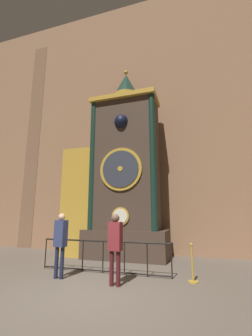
{
  "coord_description": "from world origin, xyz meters",
  "views": [
    {
      "loc": [
        2.5,
        -4.9,
        1.77
      ],
      "look_at": [
        -0.44,
        4.35,
        3.77
      ],
      "focal_mm": 24.0,
      "sensor_mm": 36.0,
      "label": 1
    }
  ],
  "objects_px": {
    "visitor_far": "(115,241)",
    "visitor_near": "(61,239)",
    "stanchion_post": "(193,270)",
    "clock_tower": "(117,176)"
  },
  "relations": [
    {
      "from": "clock_tower",
      "to": "visitor_near",
      "type": "bearing_deg",
      "value": -98.4
    },
    {
      "from": "visitor_near",
      "to": "stanchion_post",
      "type": "bearing_deg",
      "value": 21.87
    },
    {
      "from": "visitor_near",
      "to": "stanchion_post",
      "type": "distance_m",
      "value": 3.77
    },
    {
      "from": "clock_tower",
      "to": "visitor_far",
      "type": "xyz_separation_m",
      "value": [
        1.25,
        -3.5,
        -2.35
      ]
    },
    {
      "from": "stanchion_post",
      "to": "visitor_far",
      "type": "bearing_deg",
      "value": -153.88
    },
    {
      "from": "visitor_far",
      "to": "visitor_near",
      "type": "bearing_deg",
      "value": -179.82
    },
    {
      "from": "visitor_near",
      "to": "visitor_far",
      "type": "relative_size",
      "value": 1.01
    },
    {
      "from": "clock_tower",
      "to": "stanchion_post",
      "type": "relative_size",
      "value": 8.58
    },
    {
      "from": "visitor_near",
      "to": "stanchion_post",
      "type": "relative_size",
      "value": 1.79
    },
    {
      "from": "stanchion_post",
      "to": "visitor_near",
      "type": "bearing_deg",
      "value": -168.02
    }
  ]
}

